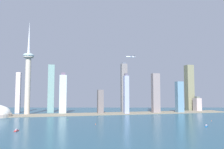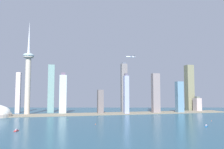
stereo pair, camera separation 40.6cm
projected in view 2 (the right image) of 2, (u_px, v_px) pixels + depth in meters
name	position (u px, v px, depth m)	size (l,w,h in m)	color
waterfront_pier	(114.00, 114.00, 704.51)	(767.83, 75.09, 2.04)	#726A59
observation_tower	(28.00, 73.00, 684.99)	(32.82, 32.82, 289.78)	#B5AA9B
skyscraper_0	(156.00, 93.00, 733.81)	(24.48, 18.13, 130.02)	gray
skyscraper_1	(189.00, 88.00, 839.14)	(26.79, 26.16, 170.68)	#747357
skyscraper_2	(100.00, 102.00, 714.72)	(17.71, 22.67, 76.03)	#645D5E
skyscraper_3	(197.00, 104.00, 803.76)	(20.25, 25.92, 53.03)	#B3A09F
skyscraper_4	(63.00, 94.00, 710.69)	(22.31, 13.45, 131.29)	#AEC1BF
skyscraper_5	(51.00, 88.00, 758.38)	(21.21, 15.76, 162.18)	gray
skyscraper_6	(124.00, 87.00, 789.84)	(21.13, 16.61, 174.00)	slate
skyscraper_7	(18.00, 93.00, 737.03)	(14.00, 20.08, 133.89)	beige
skyscraper_8	(126.00, 94.00, 704.70)	(14.48, 18.09, 127.93)	#939BC2
skyscraper_9	(179.00, 97.00, 744.26)	(22.30, 19.28, 103.88)	slate
skyscraper_10	(154.00, 93.00, 794.72)	(12.84, 20.09, 134.21)	#579298
boat_1	(16.00, 130.00, 388.91)	(7.29, 11.22, 3.70)	#B32A26
boat_2	(206.00, 126.00, 440.89)	(12.17, 13.20, 3.90)	#12538F
channel_buoy_0	(211.00, 120.00, 531.24)	(1.18, 1.18, 1.89)	#E54C19
channel_buoy_1	(95.00, 124.00, 470.02)	(1.10, 1.10, 2.49)	#E54C19
channel_buoy_2	(68.00, 120.00, 543.97)	(1.26, 1.26, 2.19)	green
airplane	(131.00, 57.00, 738.89)	(31.76, 31.25, 8.39)	silver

